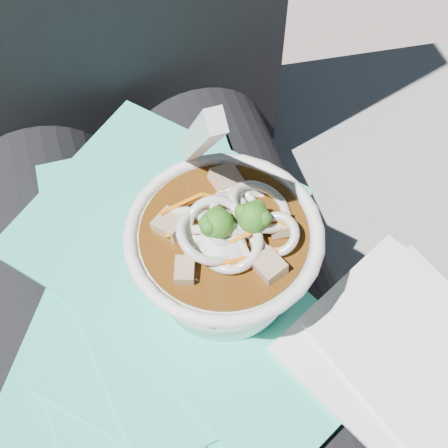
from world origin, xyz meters
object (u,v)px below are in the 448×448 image
object	(u,v)px
stone_ledge	(164,337)
udon_bowl	(224,251)
lap	(180,362)
plastic_bag	(174,315)
person_body	(151,257)

from	to	relation	value
stone_ledge	udon_bowl	bearing A→B (deg)	-71.62
lap	udon_bowl	world-z (taller)	udon_bowl
lap	udon_bowl	bearing A→B (deg)	20.52
plastic_bag	udon_bowl	distance (m)	0.07
lap	plastic_bag	xyz separation A→B (m)	(0.00, 0.01, 0.08)
stone_ledge	plastic_bag	distance (m)	0.41
lap	udon_bowl	distance (m)	0.15
stone_ledge	udon_bowl	size ratio (longest dim) A/B	5.41
stone_ledge	person_body	distance (m)	0.33
stone_ledge	lap	size ratio (longest dim) A/B	2.08
udon_bowl	plastic_bag	bearing A→B (deg)	-166.33
person_body	udon_bowl	distance (m)	0.14
stone_ledge	plastic_bag	world-z (taller)	plastic_bag
lap	plastic_bag	world-z (taller)	plastic_bag
stone_ledge	udon_bowl	world-z (taller)	udon_bowl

